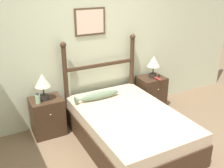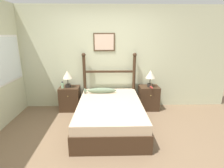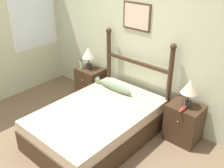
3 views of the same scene
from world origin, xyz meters
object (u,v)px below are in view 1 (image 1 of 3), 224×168
bed (129,128)px  table_lamp_right (154,63)px  fish_pillow (98,96)px  model_boat (157,78)px  bottle (38,99)px  nightstand_right (151,92)px  table_lamp_left (43,82)px  nightstand_left (48,116)px

bed → table_lamp_right: (1.01, 0.82, 0.64)m
table_lamp_right → fish_pillow: bearing=-170.6°
table_lamp_right → model_boat: size_ratio=1.65×
fish_pillow → bottle: bearing=172.3°
nightstand_right → bottle: bearing=-177.5°
table_lamp_left → model_boat: (2.04, -0.12, -0.26)m
bed → table_lamp_left: table_lamp_left is taller
table_lamp_left → model_boat: table_lamp_left is taller
nightstand_left → model_boat: model_boat is taller
bed → nightstand_right: 1.30m
model_boat → bottle: bearing=179.0°
nightstand_left → model_boat: size_ratio=2.39×
table_lamp_right → bottle: (-2.15, -0.08, -0.21)m
bottle → fish_pillow: bottle is taller
nightstand_left → bed: bearing=-39.8°
nightstand_left → table_lamp_left: 0.59m
nightstand_left → nightstand_right: 2.00m
nightstand_left → table_lamp_left: (-0.02, -0.01, 0.59)m
nightstand_right → table_lamp_right: (0.01, -0.01, 0.59)m
table_lamp_left → table_lamp_right: (2.03, -0.01, 0.00)m
table_lamp_left → model_boat: 2.06m
bed → table_lamp_left: bearing=141.1°
table_lamp_left → bottle: size_ratio=2.40×
table_lamp_left → fish_pillow: (0.80, -0.21, -0.31)m
model_boat → fish_pillow: (-1.24, -0.09, -0.05)m
fish_pillow → table_lamp_left: bearing=165.4°
bed → fish_pillow: 0.73m
bed → nightstand_left: nightstand_left is taller
table_lamp_left → fish_pillow: size_ratio=0.55×
bed → table_lamp_right: 1.45m
table_lamp_right → model_boat: bearing=-86.1°
table_lamp_left → model_boat: size_ratio=1.65×
nightstand_right → fish_pillow: size_ratio=0.79×
bed → model_boat: bearing=34.6°
bottle → fish_pillow: (0.92, -0.12, -0.10)m
nightstand_right → bottle: 2.17m
fish_pillow → model_boat: bearing=3.9°
nightstand_left → model_boat: 2.05m
bed → nightstand_left: size_ratio=3.28×
nightstand_left → bottle: bottle is taller
bed → bottle: bottle is taller
nightstand_right → table_lamp_right: table_lamp_right is taller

